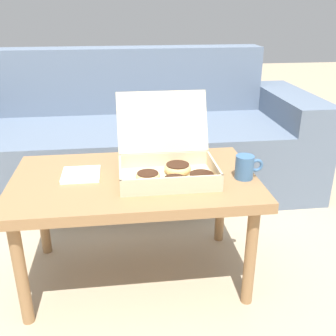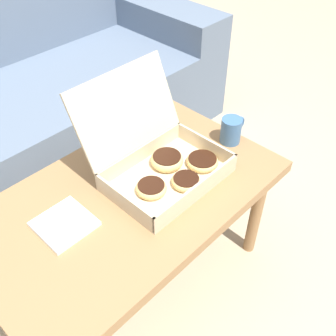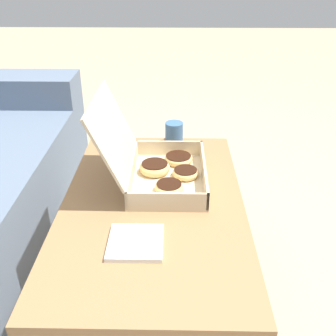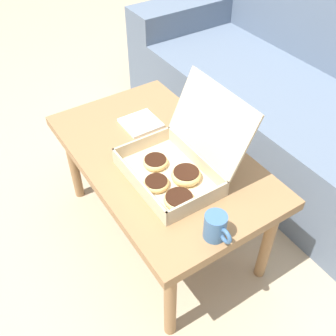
% 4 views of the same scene
% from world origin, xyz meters
% --- Properties ---
extents(ground_plane, '(12.00, 12.00, 0.00)m').
position_xyz_m(ground_plane, '(0.00, 0.00, 0.00)').
color(ground_plane, tan).
extents(coffee_table, '(0.95, 0.57, 0.46)m').
position_xyz_m(coffee_table, '(0.00, -0.11, 0.41)').
color(coffee_table, '#997047').
rests_on(coffee_table, ground_plane).
extents(pastry_box, '(0.37, 0.36, 0.30)m').
position_xyz_m(pastry_box, '(0.14, -0.12, 0.52)').
color(pastry_box, beige).
rests_on(pastry_box, coffee_table).
extents(coffee_mug, '(0.11, 0.07, 0.09)m').
position_xyz_m(coffee_mug, '(0.42, -0.18, 0.51)').
color(coffee_mug, '#3D6693').
rests_on(coffee_mug, coffee_table).
extents(napkin_stack, '(0.15, 0.15, 0.01)m').
position_xyz_m(napkin_stack, '(-0.21, -0.08, 0.47)').
color(napkin_stack, white).
rests_on(napkin_stack, coffee_table).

